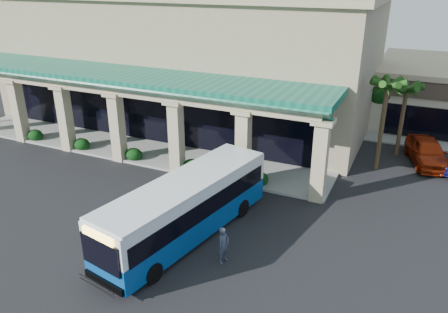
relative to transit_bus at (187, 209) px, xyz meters
The scene contains 9 objects.
ground 2.14m from the transit_bus, 139.53° to the left, with size 110.00×110.00×0.00m, color black.
main_building 19.77m from the transit_bus, 118.35° to the left, with size 30.80×14.80×11.35m, color tan, non-canonical shape.
arcade 12.12m from the transit_bus, 139.62° to the left, with size 30.00×6.20×5.70m, color #0F5A46, non-canonical shape.
palm_0 14.18m from the transit_bus, 58.59° to the left, with size 2.40×2.40×6.60m, color #17390F, non-canonical shape.
palm_1 17.21m from the transit_bus, 60.96° to the left, with size 2.40×2.40×5.80m, color #17390F, non-canonical shape.
broadleaf_tree 21.00m from the transit_bus, 72.44° to the left, with size 2.60×2.60×4.81m, color black, non-canonical shape.
transit_bus is the anchor object (origin of this frame).
pedestrian 2.79m from the transit_bus, 25.02° to the right, with size 0.62×0.41×1.71m, color #3A4255.
car_silver 17.54m from the transit_bus, 54.35° to the left, with size 2.02×5.03×1.71m, color #A2270A.
Camera 1 is at (10.35, -16.67, 11.81)m, focal length 35.00 mm.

